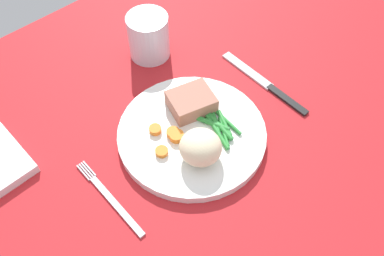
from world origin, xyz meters
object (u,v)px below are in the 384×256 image
dinner_plate (192,134)px  meat_portion (191,102)px  fork (110,198)px  water_glass (149,39)px  knife (266,84)px

dinner_plate → meat_portion: 5.71cm
dinner_plate → fork: size_ratio=1.52×
dinner_plate → water_glass: bearing=70.1°
dinner_plate → water_glass: size_ratio=2.84×
dinner_plate → meat_portion: (3.40, 3.96, 2.33)cm
knife → meat_portion: bearing=164.2°
dinner_plate → fork: 17.25cm
meat_portion → water_glass: size_ratio=0.84×
meat_portion → knife: (14.97, -4.25, -2.93)cm
fork → meat_portion: bearing=10.6°
knife → fork: bearing=-180.0°
meat_portion → fork: 21.26cm
meat_portion → knife: 15.83cm
dinner_plate → fork: (-17.24, -0.26, -0.60)cm
dinner_plate → knife: 18.38cm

